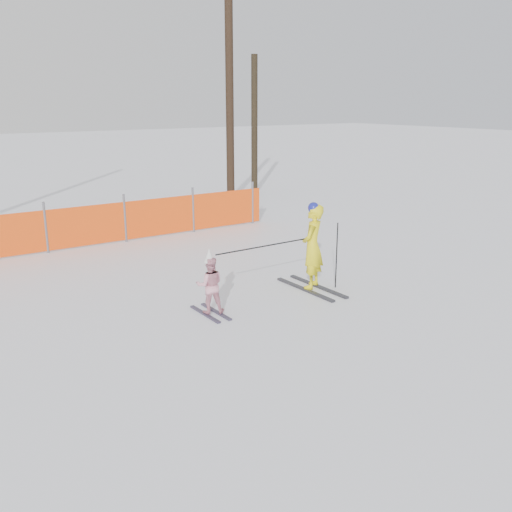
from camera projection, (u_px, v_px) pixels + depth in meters
The scene contains 6 objects.
ground at pixel (273, 319), 9.63m from camera, with size 120.00×120.00×0.00m, color white.
adult at pixel (312, 247), 10.96m from camera, with size 0.72×1.67×1.72m.
child at pixel (210, 284), 9.74m from camera, with size 0.59×0.95×1.17m.
ski_poles at pixel (294, 250), 10.59m from camera, with size 2.65×0.22×1.30m.
safety_fence at pixel (7, 235), 13.17m from camera, with size 14.27×0.06×1.25m.
tree_trunks at pixel (134, 109), 18.22m from camera, with size 11.96×1.70×6.96m.
Camera 1 is at (-5.34, -7.25, 3.59)m, focal length 40.00 mm.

